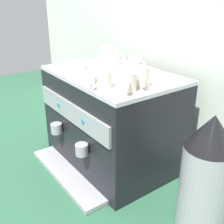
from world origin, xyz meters
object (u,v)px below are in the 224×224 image
object	(u,v)px
ceramic_cup_1	(114,57)
ceramic_bowl_2	(73,66)
ceramic_cup_0	(136,64)
coffee_grinder	(206,174)
milk_pitcher	(69,116)
ceramic_cup_2	(142,77)
ceramic_cup_5	(128,82)
espresso_machine	(111,119)
ceramic_cup_3	(102,80)
ceramic_cup_4	(107,53)
ceramic_bowl_0	(100,66)
ceramic_bowl_1	(140,73)

from	to	relation	value
ceramic_cup_1	ceramic_bowl_2	xyz separation A→B (m)	(-0.01, -0.24, -0.01)
ceramic_cup_0	coffee_grinder	bearing A→B (deg)	-11.35
ceramic_bowl_2	milk_pitcher	xyz separation A→B (m)	(-0.32, 0.12, -0.42)
ceramic_cup_2	ceramic_bowl_2	world-z (taller)	ceramic_cup_2
ceramic_cup_2	ceramic_cup_5	bearing A→B (deg)	-84.70
espresso_machine	coffee_grinder	size ratio (longest dim) A/B	1.42
ceramic_cup_1	ceramic_cup_5	bearing A→B (deg)	-29.95
ceramic_cup_0	ceramic_cup_3	bearing A→B (deg)	-66.51
ceramic_cup_2	ceramic_bowl_2	size ratio (longest dim) A/B	0.85
ceramic_cup_3	ceramic_cup_4	xyz separation A→B (m)	(-0.40, 0.30, 0.01)
milk_pitcher	ceramic_cup_3	bearing A→B (deg)	-14.21
espresso_machine	ceramic_bowl_2	bearing A→B (deg)	-143.20
ceramic_cup_2	coffee_grinder	distance (m)	0.43
ceramic_cup_4	milk_pitcher	world-z (taller)	ceramic_cup_4
ceramic_cup_3	ceramic_cup_0	bearing A→B (deg)	113.49
ceramic_cup_5	milk_pitcher	bearing A→B (deg)	171.55
espresso_machine	ceramic_bowl_2	distance (m)	0.32
ceramic_cup_1	ceramic_bowl_0	distance (m)	0.14
espresso_machine	ceramic_cup_2	world-z (taller)	ceramic_cup_2
ceramic_cup_3	ceramic_bowl_1	size ratio (longest dim) A/B	0.95
ceramic_cup_4	ceramic_cup_0	bearing A→B (deg)	-5.47
ceramic_bowl_2	ceramic_bowl_1	bearing A→B (deg)	33.60
ceramic_bowl_1	coffee_grinder	size ratio (longest dim) A/B	0.23
espresso_machine	ceramic_cup_1	xyz separation A→B (m)	(-0.15, 0.12, 0.27)
ceramic_cup_2	ceramic_cup_5	distance (m)	0.08
espresso_machine	ceramic_cup_4	world-z (taller)	ceramic_cup_4
ceramic_cup_3	ceramic_cup_5	bearing A→B (deg)	29.45
espresso_machine	ceramic_bowl_0	bearing A→B (deg)	-176.16
espresso_machine	ceramic_cup_0	xyz separation A→B (m)	(0.04, 0.12, 0.27)
ceramic_cup_4	ceramic_cup_5	size ratio (longest dim) A/B	1.08
ceramic_cup_1	ceramic_cup_2	bearing A→B (deg)	-21.17
ceramic_bowl_0	ceramic_bowl_2	bearing A→B (deg)	-121.94
ceramic_bowl_1	ceramic_bowl_2	size ratio (longest dim) A/B	0.98
ceramic_cup_1	milk_pitcher	bearing A→B (deg)	-159.96
ceramic_cup_2	ceramic_bowl_1	bearing A→B (deg)	141.45
ceramic_cup_1	milk_pitcher	xyz separation A→B (m)	(-0.33, -0.12, -0.43)
ceramic_cup_0	milk_pitcher	bearing A→B (deg)	-167.60
ceramic_cup_2	ceramic_bowl_0	bearing A→B (deg)	176.33
ceramic_cup_0	ceramic_cup_2	bearing A→B (deg)	-35.01
ceramic_cup_4	ceramic_cup_3	bearing A→B (deg)	-37.07
coffee_grinder	ceramic_cup_0	bearing A→B (deg)	168.65
ceramic_cup_0	ceramic_bowl_2	size ratio (longest dim) A/B	0.91
ceramic_cup_3	ceramic_bowl_2	bearing A→B (deg)	172.53
ceramic_cup_1	ceramic_bowl_1	distance (m)	0.27
ceramic_cup_4	coffee_grinder	distance (m)	0.86
ceramic_cup_1	ceramic_cup_2	world-z (taller)	ceramic_cup_2
ceramic_cup_5	ceramic_bowl_0	xyz separation A→B (m)	(-0.34, 0.10, -0.02)
ceramic_cup_4	ceramic_bowl_2	xyz separation A→B (m)	(0.08, -0.26, -0.02)
ceramic_cup_1	milk_pitcher	distance (m)	0.56
ceramic_bowl_1	milk_pitcher	bearing A→B (deg)	-173.75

